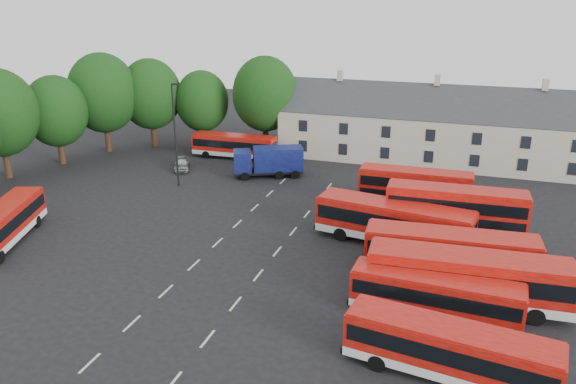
{
  "coord_description": "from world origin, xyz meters",
  "views": [
    {
      "loc": [
        17.95,
        -34.46,
        18.74
      ],
      "look_at": [
        3.49,
        9.19,
        2.2
      ],
      "focal_mm": 35.0,
      "sensor_mm": 36.0,
      "label": 1
    }
  ],
  "objects_px": {
    "box_truck": "(269,160)",
    "lamppost": "(175,133)",
    "bus_dd_south": "(455,211)",
    "bus_west": "(3,223)",
    "bus_row_a": "(450,348)",
    "silver_car": "(182,163)"
  },
  "relations": [
    {
      "from": "box_truck",
      "to": "silver_car",
      "type": "bearing_deg",
      "value": 159.34
    },
    {
      "from": "lamppost",
      "to": "bus_dd_south",
      "type": "bearing_deg",
      "value": -10.26
    },
    {
      "from": "bus_row_a",
      "to": "bus_dd_south",
      "type": "distance_m",
      "value": 17.59
    },
    {
      "from": "bus_dd_south",
      "to": "bus_west",
      "type": "relative_size",
      "value": 1.01
    },
    {
      "from": "bus_dd_south",
      "to": "lamppost",
      "type": "relative_size",
      "value": 1.03
    },
    {
      "from": "lamppost",
      "to": "bus_row_a",
      "type": "bearing_deg",
      "value": -39.02
    },
    {
      "from": "bus_west",
      "to": "silver_car",
      "type": "distance_m",
      "value": 22.05
    },
    {
      "from": "bus_west",
      "to": "bus_dd_south",
      "type": "bearing_deg",
      "value": -89.87
    },
    {
      "from": "bus_row_a",
      "to": "box_truck",
      "type": "relative_size",
      "value": 1.43
    },
    {
      "from": "box_truck",
      "to": "bus_west",
      "type": "bearing_deg",
      "value": -146.18
    },
    {
      "from": "bus_row_a",
      "to": "bus_west",
      "type": "relative_size",
      "value": 1.01
    },
    {
      "from": "bus_west",
      "to": "silver_car",
      "type": "relative_size",
      "value": 2.65
    },
    {
      "from": "box_truck",
      "to": "lamppost",
      "type": "distance_m",
      "value": 10.34
    },
    {
      "from": "box_truck",
      "to": "bus_row_a",
      "type": "bearing_deg",
      "value": -79.27
    },
    {
      "from": "bus_west",
      "to": "silver_car",
      "type": "bearing_deg",
      "value": -28.94
    },
    {
      "from": "bus_dd_south",
      "to": "box_truck",
      "type": "relative_size",
      "value": 1.42
    },
    {
      "from": "bus_row_a",
      "to": "box_truck",
      "type": "xyz_separation_m",
      "value": [
        -20.03,
        28.25,
        -0.01
      ]
    },
    {
      "from": "bus_dd_south",
      "to": "box_truck",
      "type": "bearing_deg",
      "value": 149.05
    },
    {
      "from": "box_truck",
      "to": "lamppost",
      "type": "bearing_deg",
      "value": -167.76
    },
    {
      "from": "bus_row_a",
      "to": "bus_dd_south",
      "type": "xyz_separation_m",
      "value": [
        -0.6,
        17.57,
        0.69
      ]
    },
    {
      "from": "box_truck",
      "to": "lamppost",
      "type": "xyz_separation_m",
      "value": [
        -7.71,
        -5.78,
        3.77
      ]
    },
    {
      "from": "bus_row_a",
      "to": "bus_west",
      "type": "bearing_deg",
      "value": 178.14
    }
  ]
}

